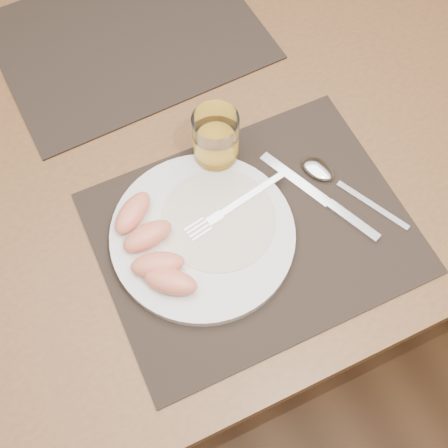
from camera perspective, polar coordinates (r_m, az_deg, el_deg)
ground at (r=1.60m, az=-2.55°, el=-6.10°), size 5.00×5.00×0.00m
table at (r=1.00m, az=-4.08°, el=6.92°), size 1.40×0.90×0.75m
placemat_near at (r=0.83m, az=3.01°, el=-0.86°), size 0.45×0.35×0.00m
placemat_far at (r=1.07m, az=-9.69°, el=18.24°), size 0.47×0.37×0.00m
plate at (r=0.82m, az=-2.18°, el=-1.12°), size 0.27×0.27×0.02m
plate_dressing at (r=0.82m, az=-0.57°, el=0.52°), size 0.17×0.17×0.00m
fork at (r=0.83m, az=0.41°, el=1.45°), size 0.17×0.05×0.00m
knife at (r=0.86m, az=10.57°, el=2.09°), size 0.10×0.21×0.01m
spoon at (r=0.88m, az=10.33°, el=5.02°), size 0.10×0.18×0.01m
juice_glass at (r=0.85m, az=-0.83°, el=8.29°), size 0.07×0.07×0.10m
grapefruit_wedges at (r=0.79m, az=-7.34°, el=-2.44°), size 0.09×0.19×0.03m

